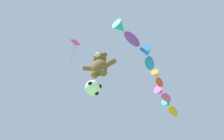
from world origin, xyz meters
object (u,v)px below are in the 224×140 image
Objects in this scene: fish_kite_violet at (126,33)px; fish_kite_crimson at (158,78)px; soccer_ball_kite at (93,88)px; teddy_bear_kite at (99,65)px; fish_kite_magenta at (163,94)px; diamond_kite at (75,45)px; fish_kite_cobalt at (148,58)px; fish_kite_tangerine at (170,108)px.

fish_kite_violet reaches higher than fish_kite_crimson.
teddy_bear_kite is at bearing -35.50° from soccer_ball_kite.
fish_kite_crimson is at bearing 73.28° from fish_kite_violet.
fish_kite_violet is at bearing 9.19° from soccer_ball_kite.
diamond_kite is (-5.35, -6.26, 0.69)m from fish_kite_magenta.
fish_kite_cobalt reaches higher than teddy_bear_kite.
teddy_bear_kite is at bearing -110.71° from fish_kite_tangerine.
fish_kite_magenta is at bearing 84.67° from fish_kite_cobalt.
soccer_ball_kite is at bearing -13.65° from diamond_kite.
fish_kite_magenta is at bearing -100.51° from fish_kite_tangerine.
soccer_ball_kite is 9.07m from fish_kite_magenta.
teddy_bear_kite is 5.02m from fish_kite_cobalt.
fish_kite_tangerine is (0.35, 1.86, 0.08)m from fish_kite_magenta.
soccer_ball_kite is at bearing 144.50° from teddy_bear_kite.
fish_kite_violet is at bearing -102.05° from fish_kite_tangerine.
fish_kite_cobalt is 1.14× the size of fish_kite_crimson.
teddy_bear_kite is 2.21× the size of soccer_ball_kite.
diamond_kite reaches higher than fish_kite_cobalt.
fish_kite_cobalt is (1.02, 2.16, -0.40)m from fish_kite_violet.
teddy_bear_kite is 1.60m from soccer_ball_kite.
fish_kite_crimson is at bearing 59.80° from teddy_bear_kite.
fish_kite_crimson is 6.81m from diamond_kite.
fish_kite_cobalt is 2.25m from fish_kite_crimson.
fish_kite_tangerine is 9.94m from diamond_kite.
teddy_bear_kite is 1.05× the size of fish_kite_magenta.
fish_kite_cobalt is at bearing 22.14° from diamond_kite.
fish_kite_crimson is (3.31, 4.72, 4.86)m from soccer_ball_kite.
teddy_bear_kite is 0.87× the size of fish_kite_tangerine.
teddy_bear_kite is at bearing -17.94° from diamond_kite.
fish_kite_cobalt is at bearing -97.58° from fish_kite_crimson.
fish_kite_violet is at bearing -2.16° from diamond_kite.
diamond_kite is (-5.69, -8.12, 0.60)m from fish_kite_tangerine.
diamond_kite is at bearing -157.86° from fish_kite_cobalt.
fish_kite_crimson is at bearing 38.97° from diamond_kite.
diamond_kite is (-1.94, 0.47, 5.73)m from soccer_ball_kite.
diamond_kite is (-3.93, 0.15, 0.54)m from fish_kite_violet.
diamond_kite is at bearing 177.84° from fish_kite_violet.
fish_kite_crimson is at bearing 82.42° from fish_kite_cobalt.
fish_kite_tangerine reaches higher than fish_kite_magenta.
teddy_bear_kite is 6.68m from fish_kite_crimson.
soccer_ball_kite is at bearing -113.63° from fish_kite_tangerine.
fish_kite_tangerine is (3.36, 8.88, 3.60)m from teddy_bear_kite.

